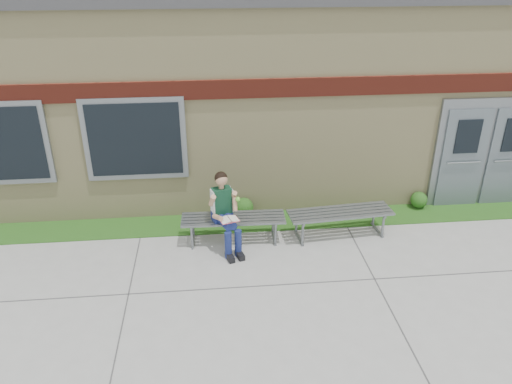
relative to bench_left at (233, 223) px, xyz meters
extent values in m
plane|color=#9E9E99|center=(1.25, -1.94, -0.38)|extent=(80.00, 80.00, 0.00)
cube|color=#155018|center=(1.25, 0.66, -0.37)|extent=(16.00, 0.80, 0.02)
cube|color=beige|center=(1.25, 4.06, 1.62)|extent=(16.00, 6.00, 4.00)
cube|color=maroon|center=(1.25, 1.03, 2.22)|extent=(16.00, 0.06, 0.35)
cube|color=slate|center=(-1.75, 1.02, 1.32)|extent=(1.90, 0.08, 1.60)
cube|color=black|center=(-1.75, 0.98, 1.32)|extent=(1.70, 0.04, 1.40)
cube|color=slate|center=(5.25, 1.02, 0.77)|extent=(2.20, 0.08, 2.30)
cube|color=slate|center=(4.75, 0.97, 0.67)|extent=(0.92, 0.06, 2.10)
cube|color=slate|center=(5.75, 0.97, 0.67)|extent=(0.92, 0.06, 2.10)
cube|color=slate|center=(0.00, 0.00, 0.09)|extent=(1.90, 0.57, 0.04)
cube|color=slate|center=(-0.76, 0.00, -0.16)|extent=(0.06, 0.53, 0.43)
cube|color=slate|center=(0.76, 0.00, -0.16)|extent=(0.06, 0.53, 0.43)
cube|color=slate|center=(2.00, 0.00, 0.11)|extent=(1.99, 0.71, 0.04)
cube|color=slate|center=(1.22, 0.00, -0.16)|extent=(0.10, 0.54, 0.44)
cube|color=slate|center=(2.78, 0.00, -0.16)|extent=(0.10, 0.54, 0.44)
cube|color=navy|center=(-0.21, -0.05, 0.19)|extent=(0.41, 0.34, 0.16)
cube|color=#0F371E|center=(-0.20, -0.07, 0.51)|extent=(0.37, 0.29, 0.47)
sphere|color=tan|center=(-0.20, -0.08, 0.92)|extent=(0.27, 0.27, 0.22)
sphere|color=black|center=(-0.20, -0.06, 0.95)|extent=(0.28, 0.28, 0.23)
cylinder|color=navy|center=(-0.22, -0.34, 0.21)|extent=(0.27, 0.46, 0.15)
cylinder|color=navy|center=(-0.04, -0.28, 0.21)|extent=(0.27, 0.46, 0.15)
cylinder|color=navy|center=(-0.13, -0.57, -0.12)|extent=(0.12, 0.12, 0.51)
cylinder|color=navy|center=(0.05, -0.51, -0.12)|extent=(0.12, 0.12, 0.51)
cube|color=black|center=(-0.10, -0.63, -0.33)|extent=(0.18, 0.29, 0.10)
cube|color=black|center=(0.07, -0.58, -0.33)|extent=(0.18, 0.29, 0.10)
cylinder|color=tan|center=(-0.37, -0.19, 0.58)|extent=(0.15, 0.25, 0.27)
cylinder|color=tan|center=(0.01, -0.07, 0.58)|extent=(0.15, 0.25, 0.27)
cube|color=white|center=(-0.09, -0.43, 0.32)|extent=(0.37, 0.31, 0.02)
cube|color=#D14E5D|center=(-0.09, -0.43, 0.31)|extent=(0.37, 0.32, 0.01)
sphere|color=#6ACF37|center=(0.08, -0.20, 0.59)|extent=(0.09, 0.09, 0.09)
sphere|color=#155018|center=(0.26, 0.91, -0.17)|extent=(0.38, 0.38, 0.38)
sphere|color=#155018|center=(3.93, 0.91, -0.19)|extent=(0.34, 0.34, 0.34)
camera|label=1|loc=(-0.38, -7.97, 4.55)|focal=35.00mm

